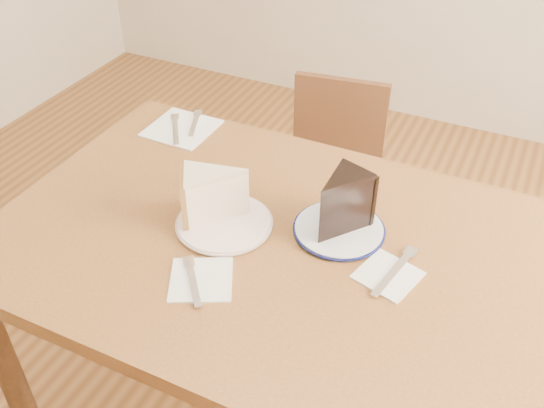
% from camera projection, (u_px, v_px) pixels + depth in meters
% --- Properties ---
extents(table, '(1.20, 0.80, 0.75)m').
position_uv_depth(table, '(272.00, 272.00, 1.35)').
color(table, '#4F2F15').
rests_on(table, ground).
extents(chair_far, '(0.41, 0.41, 0.74)m').
position_uv_depth(chair_far, '(329.00, 183.00, 2.03)').
color(chair_far, '#371E10').
rests_on(chair_far, ground).
extents(plate_cream, '(0.20, 0.20, 0.01)m').
position_uv_depth(plate_cream, '(224.00, 223.00, 1.32)').
color(plate_cream, white).
rests_on(plate_cream, table).
extents(plate_navy, '(0.19, 0.19, 0.01)m').
position_uv_depth(plate_navy, '(339.00, 230.00, 1.30)').
color(plate_navy, white).
rests_on(plate_navy, table).
extents(carrot_cake, '(0.16, 0.15, 0.10)m').
position_uv_depth(carrot_cake, '(218.00, 195.00, 1.30)').
color(carrot_cake, white).
rests_on(carrot_cake, plate_cream).
extents(chocolate_cake, '(0.12, 0.14, 0.12)m').
position_uv_depth(chocolate_cake, '(338.00, 207.00, 1.26)').
color(chocolate_cake, black).
rests_on(chocolate_cake, plate_navy).
extents(napkin_cream, '(0.16, 0.16, 0.00)m').
position_uv_depth(napkin_cream, '(201.00, 280.00, 1.19)').
color(napkin_cream, white).
rests_on(napkin_cream, table).
extents(napkin_navy, '(0.14, 0.14, 0.00)m').
position_uv_depth(napkin_navy, '(388.00, 275.00, 1.20)').
color(napkin_navy, white).
rests_on(napkin_navy, table).
extents(napkin_spare, '(0.17, 0.17, 0.00)m').
position_uv_depth(napkin_spare, '(182.00, 128.00, 1.65)').
color(napkin_spare, white).
rests_on(napkin_spare, table).
extents(fork_cream, '(0.10, 0.12, 0.00)m').
position_uv_depth(fork_cream, '(193.00, 281.00, 1.18)').
color(fork_cream, silver).
rests_on(fork_cream, napkin_cream).
extents(knife_navy, '(0.05, 0.17, 0.00)m').
position_uv_depth(knife_navy, '(394.00, 272.00, 1.20)').
color(knife_navy, silver).
rests_on(knife_navy, napkin_navy).
extents(fork_spare, '(0.07, 0.13, 0.00)m').
position_uv_depth(fork_spare, '(195.00, 124.00, 1.66)').
color(fork_spare, silver).
rests_on(fork_spare, napkin_spare).
extents(knife_spare, '(0.10, 0.14, 0.00)m').
position_uv_depth(knife_spare, '(176.00, 129.00, 1.64)').
color(knife_spare, silver).
rests_on(knife_spare, napkin_spare).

